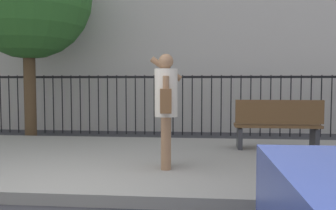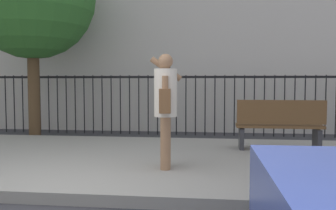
% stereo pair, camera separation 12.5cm
% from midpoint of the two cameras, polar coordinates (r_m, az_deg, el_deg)
% --- Properties ---
extents(ground_plane, '(60.00, 60.00, 0.00)m').
position_cam_midpoint_polar(ground_plane, '(4.75, -16.46, -14.34)').
color(ground_plane, '#333338').
extents(sidewalk, '(28.00, 4.40, 0.15)m').
position_cam_midpoint_polar(sidewalk, '(6.74, -8.99, -8.18)').
color(sidewalk, gray).
rests_on(sidewalk, ground).
extents(iron_fence, '(12.03, 0.04, 1.60)m').
position_cam_midpoint_polar(iron_fence, '(10.21, -3.37, 1.26)').
color(iron_fence, black).
rests_on(iron_fence, ground).
extents(pedestrian_on_phone, '(0.50, 0.67, 1.70)m').
position_cam_midpoint_polar(pedestrian_on_phone, '(5.57, 0.27, 0.43)').
color(pedestrian_on_phone, '#936B4C').
rests_on(pedestrian_on_phone, sidewalk).
extents(street_bench, '(1.60, 0.45, 0.95)m').
position_cam_midpoint_polar(street_bench, '(7.40, 16.96, -2.72)').
color(street_bench, brown).
rests_on(street_bench, sidewalk).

